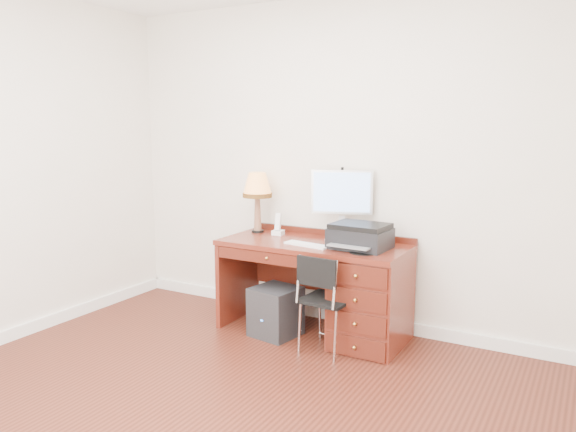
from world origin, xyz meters
The scene contains 12 objects.
ground centered at (0.00, 0.00, 0.00)m, with size 4.00×4.00×0.00m, color #39150D.
room_shell centered at (0.00, 0.63, 0.05)m, with size 4.00×4.00×4.00m.
desk centered at (0.32, 1.40, 0.41)m, with size 1.50×0.67×0.75m.
monitor centered at (0.15, 1.61, 1.11)m, with size 0.48×0.24×0.57m.
keyboard centered at (0.01, 1.26, 0.76)m, with size 0.38×0.11×0.01m, color white.
mouse_pad centered at (0.48, 1.25, 0.76)m, with size 0.21×0.21×0.04m.
printer centered at (0.40, 1.38, 0.84)m, with size 0.45×0.36×0.19m.
leg_lamp centered at (-0.61, 1.54, 1.13)m, with size 0.25×0.25×0.52m.
phone centered at (-0.40, 1.52, 0.80)m, with size 0.10×0.10×0.19m.
pen_cup centered at (0.20, 1.53, 0.80)m, with size 0.08×0.08×0.11m, color black.
chair centered at (0.25, 1.07, 0.45)m, with size 0.37×0.38×0.75m.
equipment_box centered at (-0.24, 1.20, 0.20)m, with size 0.34×0.34×0.39m, color black.
Camera 1 is at (1.95, -2.51, 1.69)m, focal length 35.00 mm.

